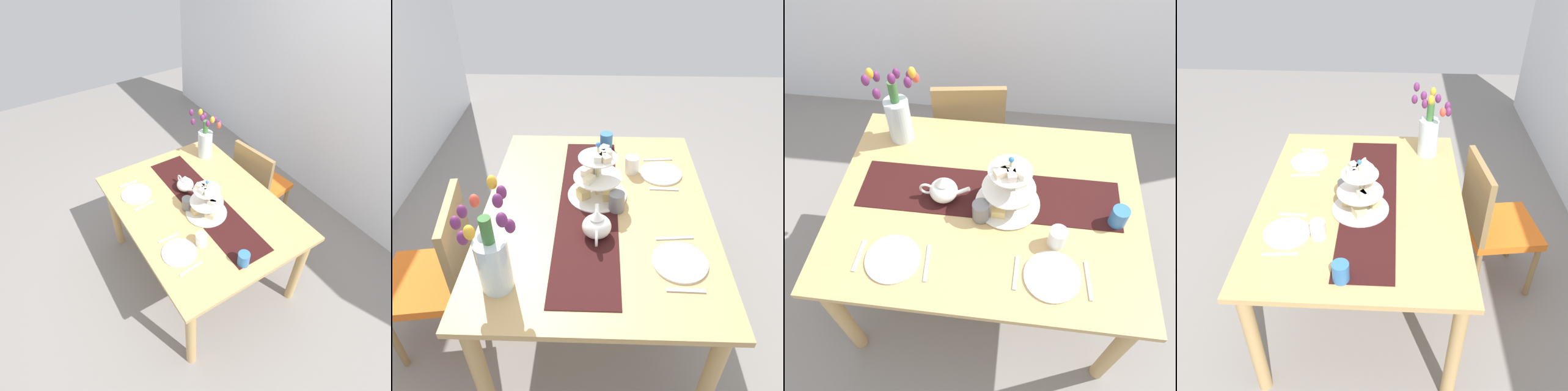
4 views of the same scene
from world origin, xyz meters
TOP-DOWN VIEW (x-y plane):
  - ground_plane at (0.00, 0.00)m, footprint 8.00×8.00m
  - room_wall_rear at (0.00, 1.65)m, footprint 6.00×0.08m
  - dining_table at (0.00, 0.00)m, footprint 1.43×1.10m
  - chair_left at (-0.20, 0.78)m, footprint 0.48×0.48m
  - table_runner at (0.00, 0.04)m, footprint 1.22×0.29m
  - tiered_cake_stand at (0.09, 0.00)m, footprint 0.30×0.30m
  - teapot at (-0.21, 0.00)m, footprint 0.24×0.13m
  - tulip_vase at (-0.50, 0.38)m, footprint 0.25×0.23m
  - dinner_plate_left at (-0.36, -0.35)m, footprint 0.23×0.23m
  - fork_left at (-0.50, -0.35)m, footprint 0.02×0.15m
  - knife_left at (-0.21, -0.35)m, footprint 0.03×0.17m
  - dinner_plate_right at (0.30, -0.35)m, footprint 0.23×0.23m
  - fork_right at (0.15, -0.35)m, footprint 0.02×0.15m
  - knife_right at (0.44, -0.35)m, footprint 0.03×0.17m
  - mug_grey at (-0.02, -0.09)m, footprint 0.08×0.08m
  - mug_white_text at (0.31, -0.19)m, footprint 0.08×0.08m
  - mug_orange at (0.58, -0.05)m, footprint 0.08×0.08m

SIDE VIEW (x-z plane):
  - ground_plane at x=0.00m, z-range 0.00..0.00m
  - chair_left at x=-0.20m, z-range 0.05..0.96m
  - dining_table at x=0.00m, z-range 0.28..1.06m
  - table_runner at x=0.00m, z-range 0.78..0.78m
  - fork_left at x=-0.50m, z-range 0.78..0.78m
  - knife_left at x=-0.21m, z-range 0.78..0.78m
  - fork_right at x=0.15m, z-range 0.78..0.78m
  - knife_right at x=0.44m, z-range 0.78..0.78m
  - dinner_plate_left at x=-0.36m, z-range 0.78..0.79m
  - dinner_plate_right at x=0.30m, z-range 0.78..0.79m
  - mug_white_text at x=0.31m, z-range 0.78..0.87m
  - mug_orange at x=0.58m, z-range 0.78..0.87m
  - mug_grey at x=-0.02m, z-range 0.78..0.88m
  - teapot at x=-0.21m, z-range 0.77..0.90m
  - tiered_cake_stand at x=0.09m, z-range 0.72..1.03m
  - tulip_vase at x=-0.50m, z-range 0.72..1.16m
  - room_wall_rear at x=0.00m, z-range 0.00..2.60m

